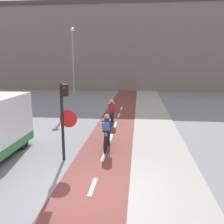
# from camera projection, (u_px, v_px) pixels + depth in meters

# --- Properties ---
(ground_plane) EXTENTS (120.00, 120.00, 0.00)m
(ground_plane) POSITION_uv_depth(u_px,v_px,m) (90.00, 196.00, 7.16)
(ground_plane) COLOR gray
(bike_lane) EXTENTS (2.24, 60.00, 0.02)m
(bike_lane) POSITION_uv_depth(u_px,v_px,m) (90.00, 195.00, 7.17)
(bike_lane) COLOR brown
(bike_lane) RESTS_ON ground_plane
(sidewalk_strip) EXTENTS (2.40, 60.00, 0.05)m
(sidewalk_strip) POSITION_uv_depth(u_px,v_px,m) (172.00, 200.00, 6.91)
(sidewalk_strip) COLOR #A8A399
(sidewalk_strip) RESTS_ON ground_plane
(building_row_background) EXTENTS (60.00, 5.20, 10.81)m
(building_row_background) POSITION_uv_depth(u_px,v_px,m) (129.00, 47.00, 32.35)
(building_row_background) COLOR slate
(building_row_background) RESTS_ON ground_plane
(traffic_light_pole) EXTENTS (0.67, 0.25, 3.00)m
(traffic_light_pole) POSITION_uv_depth(u_px,v_px,m) (64.00, 113.00, 9.34)
(traffic_light_pole) COLOR black
(traffic_light_pole) RESTS_ON ground_plane
(street_lamp_far) EXTENTS (0.36, 0.36, 6.52)m
(street_lamp_far) POSITION_uv_depth(u_px,v_px,m) (73.00, 58.00, 21.83)
(street_lamp_far) COLOR gray
(street_lamp_far) RESTS_ON ground_plane
(cyclist_near) EXTENTS (0.46, 1.77, 1.56)m
(cyclist_near) POSITION_uv_depth(u_px,v_px,m) (107.00, 133.00, 10.75)
(cyclist_near) COLOR black
(cyclist_near) RESTS_ON ground_plane
(cyclist_far) EXTENTS (0.46, 1.71, 1.53)m
(cyclist_far) POSITION_uv_depth(u_px,v_px,m) (112.00, 113.00, 14.95)
(cyclist_far) COLOR black
(cyclist_far) RESTS_ON ground_plane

